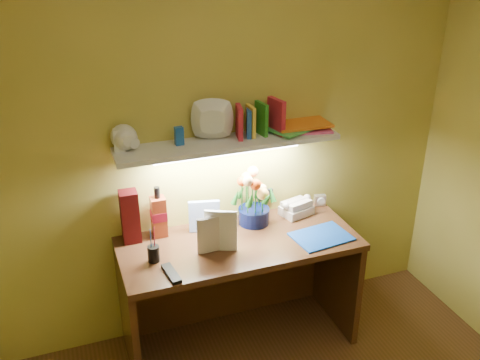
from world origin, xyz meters
name	(u,v)px	position (x,y,z in m)	size (l,w,h in m)	color
desk	(239,293)	(0.00, 1.20, 0.38)	(1.40, 0.60, 0.75)	#3D2510
flower_bouquet	(254,198)	(0.16, 1.38, 0.92)	(0.21, 0.21, 0.34)	#060F39
telephone	(296,206)	(0.45, 1.38, 0.81)	(0.19, 0.14, 0.11)	beige
desk_clock	(320,200)	(0.65, 1.44, 0.79)	(0.07, 0.04, 0.07)	silver
whisky_bottle	(158,212)	(-0.42, 1.43, 0.91)	(0.08, 0.08, 0.32)	#9D371B
whisky_box	(130,216)	(-0.59, 1.42, 0.91)	(0.10, 0.10, 0.32)	#500B0E
pen_cup	(153,249)	(-0.51, 1.16, 0.83)	(0.07, 0.07, 0.16)	black
art_card	(204,216)	(-0.15, 1.40, 0.84)	(0.19, 0.04, 0.19)	white
tv_remote	(171,273)	(-0.45, 1.00, 0.76)	(0.05, 0.18, 0.02)	black
blue_folder	(321,236)	(0.47, 1.08, 0.75)	(0.33, 0.24, 0.01)	#1549A9
desk_book_a	(197,237)	(-0.27, 1.15, 0.86)	(0.17, 0.02, 0.22)	beige
desk_book_b	(204,230)	(-0.21, 1.18, 0.88)	(0.18, 0.02, 0.25)	silver
wall_shelf	(225,137)	(-0.02, 1.39, 1.34)	(1.31, 0.36, 0.24)	silver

